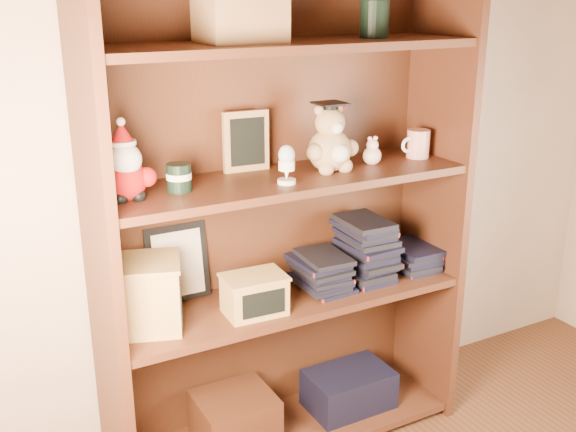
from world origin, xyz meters
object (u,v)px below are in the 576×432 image
grad_teddy_bear (331,144)px  teacher_mug (418,144)px  treats_box (148,294)px  bookcase (280,224)px

grad_teddy_bear → teacher_mug: 0.35m
grad_teddy_bear → treats_box: (-0.61, 0.01, -0.38)m
bookcase → teacher_mug: (0.50, -0.05, 0.22)m
teacher_mug → treats_box: 1.02m
bookcase → treats_box: (-0.46, -0.05, -0.12)m
teacher_mug → bookcase: bearing=174.2°
grad_teddy_bear → teacher_mug: bearing=1.1°
teacher_mug → treats_box: bearing=-179.9°
teacher_mug → treats_box: (-0.96, -0.00, -0.34)m
bookcase → grad_teddy_bear: bookcase is taller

